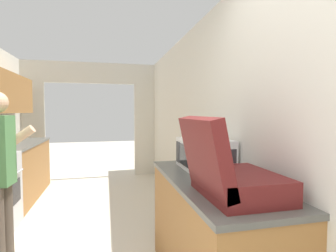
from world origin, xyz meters
TOP-DOWN VIEW (x-y plane):
  - wall_right at (1.42, 1.91)m, footprint 0.06×7.41m
  - wall_far_with_doorway at (0.00, 5.04)m, footprint 3.18×0.06m
  - counter_right at (1.09, 0.93)m, footprint 0.62×1.56m
  - suitcase at (1.01, 0.51)m, footprint 0.52×0.58m
  - microwave at (1.17, 1.29)m, footprint 0.41×0.49m

SIDE VIEW (x-z plane):
  - counter_right at x=1.09m, z-range 0.00..0.93m
  - microwave at x=1.17m, z-range 0.93..1.19m
  - suitcase at x=1.01m, z-range 0.82..1.31m
  - wall_right at x=1.42m, z-range 0.00..2.50m
  - wall_far_with_doorway at x=0.00m, z-range 0.21..2.71m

